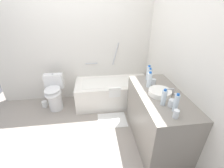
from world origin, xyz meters
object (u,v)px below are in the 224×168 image
object	(u,v)px
bathtub	(113,91)
drinking_glass_1	(171,103)
toilet	(54,93)
water_bottle_3	(176,103)
toilet_paper_roll	(45,104)
drinking_glass_0	(176,114)
water_bottle_1	(149,80)
water_bottle_4	(148,73)
water_bottle_2	(150,76)
bath_mat	(112,120)
sink_faucet	(172,91)
water_bottle_0	(164,97)
drinking_glass_2	(154,82)
sink_basin	(160,92)

from	to	relation	value
bathtub	drinking_glass_1	world-z (taller)	bathtub
toilet	water_bottle_3	size ratio (longest dim) A/B	3.13
toilet_paper_roll	drinking_glass_0	bearing A→B (deg)	-39.66
water_bottle_1	water_bottle_4	bearing A→B (deg)	73.84
water_bottle_2	drinking_glass_0	distance (m)	0.83
toilet_paper_roll	bath_mat	bearing A→B (deg)	-24.17
water_bottle_1	water_bottle_3	distance (m)	0.59
bathtub	drinking_glass_1	xyz separation A→B (m)	(0.51, -1.36, 0.60)
toilet	sink_faucet	bearing A→B (deg)	60.16
water_bottle_4	drinking_glass_1	xyz separation A→B (m)	(0.03, -0.72, -0.07)
bathtub	toilet	bearing A→B (deg)	-177.48
bathtub	water_bottle_2	size ratio (longest dim) A/B	6.41
water_bottle_0	bath_mat	world-z (taller)	water_bottle_0
water_bottle_4	drinking_glass_1	world-z (taller)	water_bottle_4
bathtub	water_bottle_3	size ratio (longest dim) A/B	6.71
toilet	drinking_glass_2	bearing A→B (deg)	65.63
drinking_glass_1	sink_faucet	bearing A→B (deg)	60.58
water_bottle_0	drinking_glass_0	xyz separation A→B (m)	(0.03, -0.24, -0.05)
sink_faucet	water_bottle_2	bearing A→B (deg)	118.38
water_bottle_2	drinking_glass_2	size ratio (longest dim) A/B	2.68
sink_faucet	water_bottle_0	bearing A→B (deg)	-136.45
drinking_glass_2	sink_basin	bearing A→B (deg)	-94.88
water_bottle_1	sink_basin	bearing A→B (deg)	-72.89
bathtub	water_bottle_0	size ratio (longest dim) A/B	7.18
bathtub	water_bottle_4	world-z (taller)	bathtub
water_bottle_4	toilet_paper_roll	world-z (taller)	water_bottle_4
drinking_glass_1	bath_mat	world-z (taller)	drinking_glass_1
water_bottle_4	toilet_paper_roll	distance (m)	2.21
water_bottle_1	toilet_paper_roll	world-z (taller)	water_bottle_1
sink_basin	water_bottle_1	bearing A→B (deg)	107.11
water_bottle_2	drinking_glass_0	world-z (taller)	water_bottle_2
water_bottle_2	sink_basin	bearing A→B (deg)	-87.00
toilet	water_bottle_4	world-z (taller)	water_bottle_4
drinking_glass_0	drinking_glass_1	size ratio (longest dim) A/B	1.03
water_bottle_0	water_bottle_2	size ratio (longest dim) A/B	0.89
bathtub	water_bottle_2	distance (m)	1.09
bathtub	toilet_paper_roll	xyz separation A→B (m)	(-1.44, 0.02, -0.21)
water_bottle_1	water_bottle_3	xyz separation A→B (m)	(0.10, -0.58, -0.01)
drinking_glass_1	drinking_glass_0	bearing A→B (deg)	-103.78
water_bottle_1	water_bottle_2	distance (m)	0.14
water_bottle_4	drinking_glass_0	size ratio (longest dim) A/B	2.57
sink_basin	bath_mat	world-z (taller)	sink_basin
water_bottle_3	water_bottle_4	xyz separation A→B (m)	(-0.03, 0.81, 0.01)
sink_basin	drinking_glass_0	bearing A→B (deg)	-92.76
drinking_glass_2	toilet_paper_roll	size ratio (longest dim) A/B	0.69
water_bottle_0	toilet_paper_roll	xyz separation A→B (m)	(-1.86, 1.33, -0.86)
drinking_glass_0	drinking_glass_1	bearing A→B (deg)	76.22
water_bottle_4	toilet_paper_roll	size ratio (longest dim) A/B	1.92
water_bottle_0	drinking_glass_2	size ratio (longest dim) A/B	2.39
drinking_glass_0	drinking_glass_1	distance (m)	0.20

